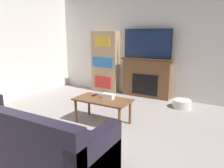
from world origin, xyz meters
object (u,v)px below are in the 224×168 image
at_px(couch, 22,140).
at_px(storage_basket, 182,104).
at_px(coffee_table, 103,102).
at_px(fireplace, 146,78).
at_px(bookshelf, 105,62).
at_px(tv, 147,44).

xyz_separation_m(couch, storage_basket, (1.39, 3.23, -0.19)).
distance_m(couch, coffee_table, 1.62).
height_order(couch, storage_basket, couch).
height_order(coffee_table, storage_basket, coffee_table).
height_order(fireplace, bookshelf, bookshelf).
bearing_deg(couch, coffee_table, 80.52).
relative_size(fireplace, coffee_table, 1.30).
distance_m(fireplace, bookshelf, 1.30).
relative_size(coffee_table, storage_basket, 2.55).
relative_size(fireplace, bookshelf, 0.80).
bearing_deg(bookshelf, coffee_table, -59.88).
relative_size(fireplace, tv, 1.09).
distance_m(tv, bookshelf, 1.37).
bearing_deg(tv, storage_basket, -21.00).
xyz_separation_m(tv, coffee_table, (-0.08, -2.04, -1.00)).
bearing_deg(couch, storage_basket, 66.77).
bearing_deg(fireplace, coffee_table, -92.17).
bearing_deg(fireplace, bookshelf, -178.97).
relative_size(tv, storage_basket, 3.04).
bearing_deg(couch, bookshelf, 104.18).
height_order(coffee_table, bookshelf, bookshelf).
xyz_separation_m(couch, coffee_table, (0.27, 1.59, 0.13)).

